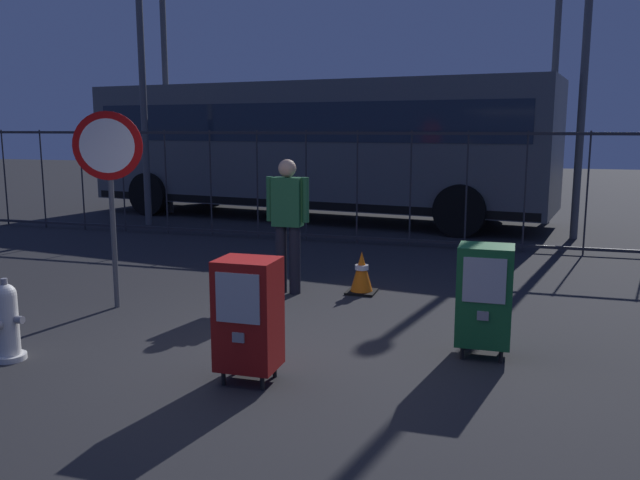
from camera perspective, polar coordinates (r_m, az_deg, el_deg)
The scene contains 12 objects.
ground_plane at distance 6.03m, azimuth -6.11°, elevation -10.20°, with size 60.00×60.00×0.00m, color #262628.
fire_hydrant at distance 6.48m, azimuth -25.52°, elevation -6.43°, with size 0.33×0.32×0.75m.
newspaper_box_primary at distance 5.35m, azimuth -6.25°, elevation -6.39°, with size 0.48×0.42×1.02m.
newspaper_box_secondary at distance 6.08m, azimuth 14.11°, elevation -4.66°, with size 0.48×0.42×1.02m.
stop_sign at distance 7.72m, azimuth -17.83°, elevation 5.94°, with size 0.71×0.31×2.23m.
pedestrian at distance 8.09m, azimuth -2.83°, elevation 1.90°, with size 0.55×0.22×1.67m.
traffic_cone at distance 8.22m, azimuth 3.63°, elevation -2.86°, with size 0.36×0.36×0.53m.
fence_barrier at distance 11.54m, azimuth 5.53°, elevation 4.58°, with size 18.03×0.04×2.00m.
bus_near at distance 14.96m, azimuth -0.63°, elevation 8.45°, with size 10.75×4.00×3.00m.
street_light_near_left at distance 16.40m, azimuth -13.43°, elevation 17.00°, with size 0.32×0.32×7.25m.
street_light_near_right at distance 15.04m, azimuth 19.84°, elevation 15.56°, with size 0.32×0.32×6.33m.
street_light_far_right at distance 14.52m, azimuth -15.41°, elevation 18.51°, with size 0.32×0.32×7.55m.
Camera 1 is at (2.22, -5.21, 2.05)m, focal length 36.85 mm.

